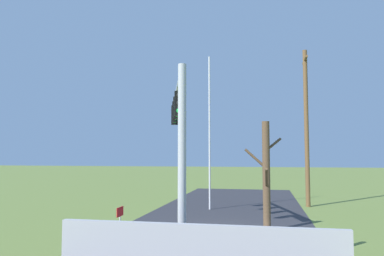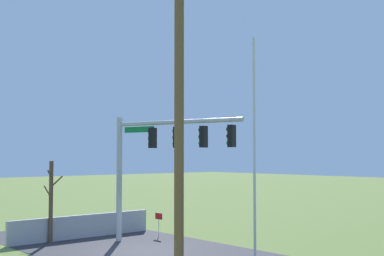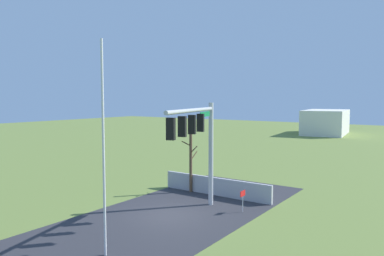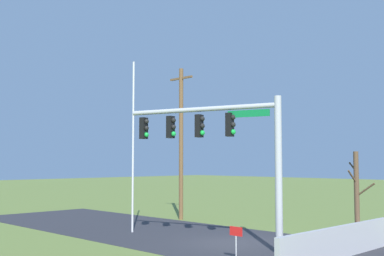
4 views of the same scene
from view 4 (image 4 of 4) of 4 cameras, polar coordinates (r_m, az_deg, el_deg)
ground_plane at (r=21.71m, az=4.60°, el=-13.27°), size 160.00×160.00×0.00m
road_surface at (r=24.46m, az=-2.73°, el=-12.22°), size 28.00×8.00×0.01m
retaining_fence at (r=18.94m, az=16.91°, el=-12.69°), size 0.20×7.82×1.16m
signal_mast at (r=19.91m, az=3.72°, el=-1.39°), size 6.73×2.13×6.06m
flagpole at (r=24.71m, az=-6.93°, el=-2.11°), size 0.10×0.10×8.61m
utility_pole at (r=30.00m, az=-1.29°, el=-1.48°), size 1.90×0.26×9.31m
bare_tree at (r=20.49m, az=18.77°, el=-7.93°), size 1.27×1.02×3.92m
open_sign at (r=17.58m, az=5.18°, el=-12.46°), size 0.56×0.04×1.22m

